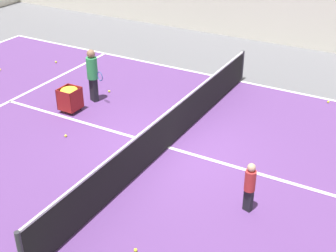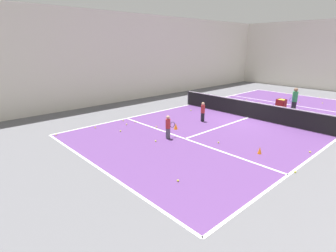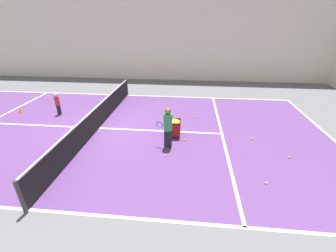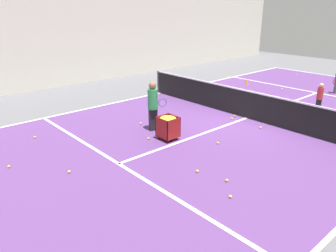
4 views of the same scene
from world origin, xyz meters
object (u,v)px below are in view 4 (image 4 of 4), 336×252
object	(u,v)px
tennis_net	(248,104)
training_cone_1	(247,81)
coach_at_net	(153,103)
ball_cart	(168,123)
child_midcourt	(320,96)

from	to	relation	value
tennis_net	training_cone_1	xyz separation A→B (m)	(3.29, -4.59, -0.38)
coach_at_net	ball_cart	world-z (taller)	coach_at_net
tennis_net	coach_at_net	size ratio (longest dim) A/B	6.19
coach_at_net	training_cone_1	world-z (taller)	coach_at_net
tennis_net	coach_at_net	bearing A→B (deg)	68.40
ball_cart	training_cone_1	size ratio (longest dim) A/B	2.50
tennis_net	training_cone_1	world-z (taller)	tennis_net
child_midcourt	training_cone_1	xyz separation A→B (m)	(4.67, -1.93, -0.50)
tennis_net	training_cone_1	distance (m)	5.66
coach_at_net	child_midcourt	xyz separation A→B (m)	(-2.69, -5.97, -0.28)
training_cone_1	child_midcourt	bearing A→B (deg)	157.52
child_midcourt	ball_cart	world-z (taller)	child_midcourt
child_midcourt	ball_cart	xyz separation A→B (m)	(1.78, 6.14, -0.13)
ball_cart	training_cone_1	distance (m)	8.58
training_cone_1	ball_cart	bearing A→B (deg)	109.73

